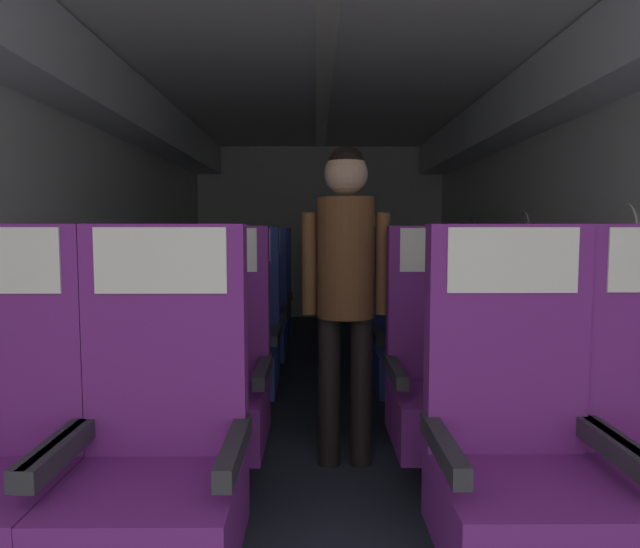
{
  "coord_description": "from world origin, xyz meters",
  "views": [
    {
      "loc": [
        -0.06,
        -0.09,
        1.17
      ],
      "look_at": [
        -0.03,
        4.26,
        0.82
      ],
      "focal_mm": 31.07,
      "sensor_mm": 36.0,
      "label": 1
    }
  ],
  "objects_px": {
    "seat_c_left_window": "(155,342)",
    "seat_c_right_window": "(415,342)",
    "seat_d_right_window": "(393,319)",
    "seat_e_right_window": "(381,304)",
    "flight_attendant": "(346,272)",
    "seat_d_right_aisle": "(459,319)",
    "seat_d_left_aisle": "(253,319)",
    "seat_a_right_window": "(518,459)",
    "seat_c_left_aisle": "(237,343)",
    "seat_a_left_aisle": "(156,461)",
    "seat_c_right_aisle": "(497,342)",
    "seat_e_left_window": "(208,304)",
    "seat_d_left_window": "(187,319)",
    "seat_b_right_window": "(446,381)",
    "seat_b_left_window": "(97,381)",
    "seat_b_right_aisle": "(557,380)",
    "seat_b_left_aisle": "(211,381)",
    "seat_e_right_aisle": "(435,304)",
    "seat_e_left_aisle": "(263,304)"
  },
  "relations": [
    {
      "from": "seat_b_left_window",
      "to": "seat_d_left_window",
      "type": "height_order",
      "value": "same"
    },
    {
      "from": "seat_c_left_aisle",
      "to": "seat_c_right_window",
      "type": "xyz_separation_m",
      "value": [
        1.07,
        -0.0,
        0.0
      ]
    },
    {
      "from": "seat_c_left_window",
      "to": "seat_c_right_aisle",
      "type": "relative_size",
      "value": 1.0
    },
    {
      "from": "seat_b_left_aisle",
      "to": "seat_d_right_aisle",
      "type": "relative_size",
      "value": 1.0
    },
    {
      "from": "seat_c_right_aisle",
      "to": "seat_e_left_window",
      "type": "xyz_separation_m",
      "value": [
        -2.07,
        1.7,
        0.0
      ]
    },
    {
      "from": "seat_a_right_window",
      "to": "seat_c_right_aisle",
      "type": "relative_size",
      "value": 1.0
    },
    {
      "from": "flight_attendant",
      "to": "seat_b_left_window",
      "type": "bearing_deg",
      "value": 9.23
    },
    {
      "from": "seat_e_right_window",
      "to": "seat_c_right_window",
      "type": "bearing_deg",
      "value": -90.0
    },
    {
      "from": "seat_c_left_aisle",
      "to": "seat_c_right_aisle",
      "type": "bearing_deg",
      "value": 0.64
    },
    {
      "from": "seat_b_left_aisle",
      "to": "seat_e_left_window",
      "type": "relative_size",
      "value": 1.0
    },
    {
      "from": "seat_b_left_window",
      "to": "seat_c_left_aisle",
      "type": "xyz_separation_m",
      "value": [
        0.5,
        0.84,
        0.0
      ]
    },
    {
      "from": "seat_b_left_window",
      "to": "seat_b_right_aisle",
      "type": "relative_size",
      "value": 1.0
    },
    {
      "from": "seat_a_left_aisle",
      "to": "seat_c_left_aisle",
      "type": "height_order",
      "value": "same"
    },
    {
      "from": "seat_c_left_window",
      "to": "seat_c_right_window",
      "type": "xyz_separation_m",
      "value": [
        1.56,
        -0.02,
        0.0
      ]
    },
    {
      "from": "seat_c_right_aisle",
      "to": "seat_e_right_aisle",
      "type": "relative_size",
      "value": 1.0
    },
    {
      "from": "seat_c_left_window",
      "to": "flight_attendant",
      "type": "relative_size",
      "value": 0.76
    },
    {
      "from": "seat_d_left_aisle",
      "to": "flight_attendant",
      "type": "bearing_deg",
      "value": -66.76
    },
    {
      "from": "seat_c_left_aisle",
      "to": "seat_a_left_aisle",
      "type": "bearing_deg",
      "value": -89.77
    },
    {
      "from": "seat_e_left_window",
      "to": "flight_attendant",
      "type": "xyz_separation_m",
      "value": [
        1.13,
        -2.3,
        0.47
      ]
    },
    {
      "from": "seat_b_left_window",
      "to": "seat_b_right_aisle",
      "type": "bearing_deg",
      "value": 0.17
    },
    {
      "from": "seat_c_left_aisle",
      "to": "seat_d_left_aisle",
      "type": "height_order",
      "value": "same"
    },
    {
      "from": "seat_a_right_window",
      "to": "seat_e_right_aisle",
      "type": "height_order",
      "value": "same"
    },
    {
      "from": "seat_d_left_aisle",
      "to": "seat_d_right_window",
      "type": "relative_size",
      "value": 1.0
    },
    {
      "from": "seat_b_right_window",
      "to": "seat_e_left_aisle",
      "type": "bearing_deg",
      "value": 112.56
    },
    {
      "from": "seat_d_right_window",
      "to": "seat_e_right_window",
      "type": "xyz_separation_m",
      "value": [
        0.01,
        0.84,
        0.0
      ]
    },
    {
      "from": "seat_d_left_aisle",
      "to": "seat_a_right_window",
      "type": "bearing_deg",
      "value": -67.24
    },
    {
      "from": "seat_b_left_window",
      "to": "seat_e_left_aisle",
      "type": "xyz_separation_m",
      "value": [
        0.5,
        2.55,
        0.0
      ]
    },
    {
      "from": "seat_c_right_window",
      "to": "seat_d_right_aisle",
      "type": "xyz_separation_m",
      "value": [
        0.49,
        0.87,
        0.0
      ]
    },
    {
      "from": "seat_b_right_window",
      "to": "seat_c_right_window",
      "type": "height_order",
      "value": "same"
    },
    {
      "from": "seat_c_right_window",
      "to": "seat_d_right_window",
      "type": "distance_m",
      "value": 0.86
    },
    {
      "from": "seat_b_left_aisle",
      "to": "seat_b_right_aisle",
      "type": "height_order",
      "value": "same"
    },
    {
      "from": "seat_e_left_aisle",
      "to": "flight_attendant",
      "type": "distance_m",
      "value": 2.42
    },
    {
      "from": "seat_b_right_aisle",
      "to": "seat_c_right_aisle",
      "type": "xyz_separation_m",
      "value": [
        0.01,
        0.85,
        0.0
      ]
    },
    {
      "from": "seat_e_left_window",
      "to": "flight_attendant",
      "type": "height_order",
      "value": "flight_attendant"
    },
    {
      "from": "seat_b_left_aisle",
      "to": "seat_c_left_window",
      "type": "distance_m",
      "value": 1.0
    },
    {
      "from": "seat_c_right_window",
      "to": "seat_b_right_aisle",
      "type": "bearing_deg",
      "value": -59.38
    },
    {
      "from": "seat_b_right_window",
      "to": "seat_c_right_window",
      "type": "distance_m",
      "value": 0.85
    },
    {
      "from": "seat_e_left_window",
      "to": "seat_e_right_window",
      "type": "distance_m",
      "value": 1.57
    },
    {
      "from": "flight_attendant",
      "to": "seat_d_left_aisle",
      "type": "bearing_deg",
      "value": -70.6
    },
    {
      "from": "seat_a_left_aisle",
      "to": "seat_d_left_aisle",
      "type": "distance_m",
      "value": 2.56
    },
    {
      "from": "seat_d_left_window",
      "to": "seat_c_left_aisle",
      "type": "bearing_deg",
      "value": -60.22
    },
    {
      "from": "seat_c_left_window",
      "to": "seat_d_right_aisle",
      "type": "xyz_separation_m",
      "value": [
        2.06,
        0.85,
        0.0
      ]
    },
    {
      "from": "seat_d_left_window",
      "to": "seat_e_left_window",
      "type": "distance_m",
      "value": 0.85
    },
    {
      "from": "seat_e_right_window",
      "to": "flight_attendant",
      "type": "distance_m",
      "value": 2.38
    },
    {
      "from": "seat_b_right_aisle",
      "to": "seat_d_left_window",
      "type": "height_order",
      "value": "same"
    },
    {
      "from": "seat_e_left_aisle",
      "to": "seat_b_left_aisle",
      "type": "bearing_deg",
      "value": -89.74
    },
    {
      "from": "seat_d_left_window",
      "to": "seat_d_left_aisle",
      "type": "distance_m",
      "value": 0.5
    },
    {
      "from": "seat_c_right_window",
      "to": "seat_d_right_aisle",
      "type": "height_order",
      "value": "same"
    },
    {
      "from": "seat_b_left_aisle",
      "to": "seat_e_right_window",
      "type": "xyz_separation_m",
      "value": [
        1.06,
        2.55,
        0.0
      ]
    },
    {
      "from": "seat_c_right_window",
      "to": "seat_e_right_window",
      "type": "height_order",
      "value": "same"
    }
  ]
}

